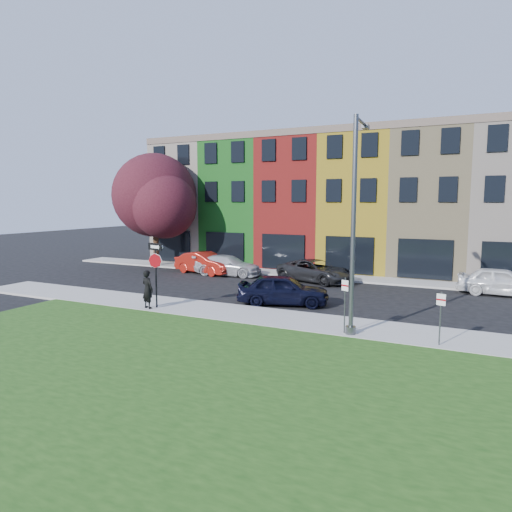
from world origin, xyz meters
The scene contains 16 objects.
ground centered at (0.00, 0.00, 0.00)m, with size 120.00×120.00×0.00m, color black.
sidewalk_near centered at (2.00, 3.00, 0.06)m, with size 40.00×3.00×0.12m, color #999691.
sidewalk_far centered at (-3.00, 15.00, 0.06)m, with size 40.00×2.40×0.12m, color #999691.
grass_park centered at (8.00, -6.00, 0.05)m, with size 40.00×16.00×0.10m, color #1C4213.
rowhouse_block centered at (-2.50, 21.18, 4.99)m, with size 30.00×10.12×10.00m.
stop_sign centered at (-5.92, 2.22, 2.34)m, with size 1.02×0.34×3.13m.
man centered at (-6.19, 1.90, 1.05)m, with size 0.77×0.60×1.86m, color black.
sedan_near centered at (-0.78, 5.90, 0.78)m, with size 4.95×3.12×1.57m, color black.
parked_car_red centered at (-9.73, 12.73, 0.79)m, with size 5.02×2.61×1.57m, color maroon.
parked_car_silver centered at (-7.86, 12.80, 0.71)m, with size 5.04×2.35×1.42m, color #ADADB1.
parked_car_dark centered at (-1.40, 12.99, 0.73)m, with size 5.71×3.94×1.45m, color black.
parked_car_white centered at (9.39, 13.32, 0.79)m, with size 4.75×2.22×1.57m, color white.
street_lamp centered at (3.69, 2.10, 4.32)m, with size 0.45×2.58×8.32m.
parking_sign_a centered at (3.44, 1.92, 1.49)m, with size 0.30×0.16×2.20m.
parking_sign_b centered at (6.91, 1.89, 1.35)m, with size 0.31×0.12×1.94m.
tree_purple centered at (-15.14, 14.26, 5.54)m, with size 7.95×6.95×8.90m.
Camera 1 is at (7.86, -15.26, 5.27)m, focal length 32.00 mm.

